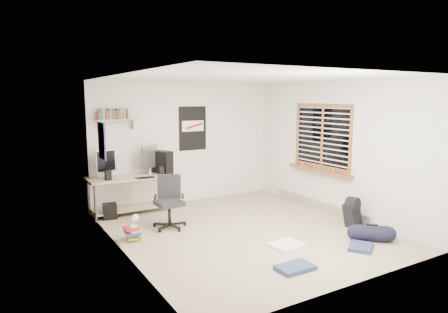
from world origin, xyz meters
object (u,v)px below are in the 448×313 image
office_chair (169,200)px  book_stack (132,231)px  desk (130,194)px  backpack (352,214)px  duffel_bag (372,232)px

office_chair → book_stack: size_ratio=1.91×
office_chair → book_stack: office_chair is taller
desk → backpack: (3.06, -2.70, -0.16)m
desk → duffel_bag: desk is taller
office_chair → duffel_bag: 3.28m
backpack → book_stack: 3.70m
office_chair → backpack: 3.15m
office_chair → duffel_bag: (2.43, -2.18, -0.35)m
desk → office_chair: (0.30, -1.21, 0.12)m
backpack → duffel_bag: 0.76m
office_chair → book_stack: bearing=-134.9°
backpack → desk: bearing=123.9°
backpack → duffel_bag: backpack is taller
duffel_bag → book_stack: size_ratio=1.05×
book_stack → backpack: bearing=-19.0°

